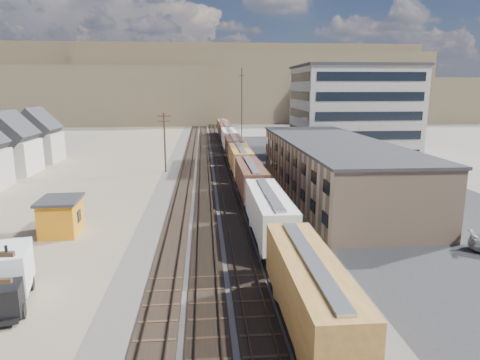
{
  "coord_description": "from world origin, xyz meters",
  "views": [
    {
      "loc": [
        -2.03,
        -29.79,
        13.96
      ],
      "look_at": [
        2.3,
        20.92,
        3.0
      ],
      "focal_mm": 32.0,
      "sensor_mm": 36.0,
      "label": 1
    }
  ],
  "objects": [
    {
      "name": "rail_tracks",
      "position": [
        -0.55,
        50.0,
        0.11
      ],
      "size": [
        11.4,
        200.0,
        0.24
      ],
      "color": "black",
      "rests_on": "ground"
    },
    {
      "name": "utility_pole_north",
      "position": [
        -8.5,
        42.0,
        5.3
      ],
      "size": [
        2.2,
        0.32,
        10.0
      ],
      "color": "#382619",
      "rests_on": "ground"
    },
    {
      "name": "radio_mast",
      "position": [
        6.0,
        60.0,
        9.12
      ],
      "size": [
        1.2,
        0.16,
        18.0
      ],
      "color": "black",
      "rests_on": "ground"
    },
    {
      "name": "ground",
      "position": [
        0.0,
        0.0,
        0.0
      ],
      "size": [
        300.0,
        300.0,
        0.0
      ],
      "primitive_type": "plane",
      "color": "#6B6356",
      "rests_on": "ground"
    },
    {
      "name": "parked_car_blue",
      "position": [
        22.21,
        37.19,
        0.7
      ],
      "size": [
        5.37,
        4.97,
        1.4
      ],
      "primitive_type": "imported",
      "rotation": [
        0.0,
        0.0,
        0.89
      ],
      "color": "navy",
      "rests_on": "ground"
    },
    {
      "name": "hills_north",
      "position": [
        0.17,
        167.92,
        14.1
      ],
      "size": [
        265.0,
        80.0,
        32.0
      ],
      "color": "brown",
      "rests_on": "ground"
    },
    {
      "name": "parked_car_far",
      "position": [
        26.39,
        52.66,
        0.79
      ],
      "size": [
        3.59,
        5.0,
        1.58
      ],
      "primitive_type": "imported",
      "rotation": [
        0.0,
        0.0,
        0.42
      ],
      "color": "silver",
      "rests_on": "ground"
    },
    {
      "name": "box_truck",
      "position": [
        -15.02,
        -2.63,
        1.79
      ],
      "size": [
        3.91,
        6.98,
        3.52
      ],
      "color": "silver",
      "rests_on": "ground"
    },
    {
      "name": "asphalt_lot",
      "position": [
        22.0,
        35.0,
        0.02
      ],
      "size": [
        26.0,
        120.0,
        0.04
      ],
      "primitive_type": "cube",
      "color": "#232326",
      "rests_on": "ground"
    },
    {
      "name": "maintenance_shed",
      "position": [
        -15.99,
        11.38,
        1.82
      ],
      "size": [
        3.99,
        5.03,
        3.56
      ],
      "color": "orange",
      "rests_on": "ground"
    },
    {
      "name": "freight_train",
      "position": [
        3.8,
        45.3,
        2.79
      ],
      "size": [
        3.0,
        119.74,
        4.46
      ],
      "color": "black",
      "rests_on": "ground"
    },
    {
      "name": "dirt_yard",
      "position": [
        -20.0,
        40.0,
        0.01
      ],
      "size": [
        24.0,
        180.0,
        0.03
      ],
      "primitive_type": "cube",
      "color": "gray",
      "rests_on": "ground"
    },
    {
      "name": "warehouse",
      "position": [
        14.98,
        25.0,
        3.65
      ],
      "size": [
        12.4,
        40.4,
        7.25
      ],
      "color": "tan",
      "rests_on": "ground"
    },
    {
      "name": "ballast_bed",
      "position": [
        0.0,
        50.0,
        0.03
      ],
      "size": [
        18.0,
        200.0,
        0.06
      ],
      "primitive_type": "cube",
      "color": "#4C4742",
      "rests_on": "ground"
    },
    {
      "name": "office_tower",
      "position": [
        27.95,
        54.95,
        9.26
      ],
      "size": [
        22.6,
        18.6,
        18.45
      ],
      "color": "#9E998E",
      "rests_on": "ground"
    }
  ]
}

